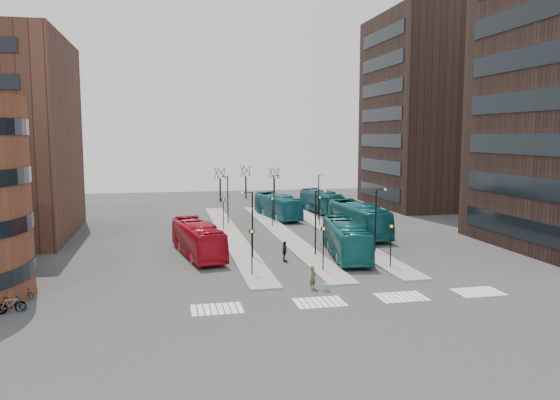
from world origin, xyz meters
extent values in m
plane|color=#313134|center=(0.00, 0.00, 0.00)|extent=(160.00, 160.00, 0.00)
cube|color=gray|center=(-4.00, 30.00, 0.07)|extent=(2.50, 45.00, 0.15)
cube|color=gray|center=(2.00, 30.00, 0.07)|extent=(2.50, 45.00, 0.15)
cube|color=gray|center=(8.00, 30.00, 0.07)|extent=(2.50, 45.00, 0.15)
cube|color=#1C509C|center=(0.21, 6.46, 0.28)|extent=(0.52, 0.46, 0.56)
imported|color=#B40D1C|center=(-8.27, 20.23, 1.62)|extent=(4.68, 11.89, 3.23)
imported|color=#125B5A|center=(5.33, 17.17, 1.66)|extent=(4.54, 12.23, 3.33)
imported|color=#145B67|center=(3.87, 41.92, 1.64)|extent=(4.61, 12.07, 3.28)
imported|color=#12565C|center=(10.36, 27.61, 1.83)|extent=(3.28, 13.19, 3.66)
imported|color=#13525F|center=(11.23, 45.86, 1.63)|extent=(3.74, 11.93, 3.27)
imported|color=#4C492D|center=(-0.62, 7.12, 0.89)|extent=(0.76, 0.75, 1.77)
imported|color=black|center=(-8.56, 16.73, 0.86)|extent=(0.96, 0.83, 1.72)
imported|color=black|center=(-0.77, 16.25, 0.93)|extent=(0.80, 1.18, 1.86)
imported|color=black|center=(4.44, 15.13, 0.78)|extent=(0.88, 1.14, 1.56)
imported|color=gray|center=(-21.00, 5.97, 0.49)|extent=(1.87, 0.66, 0.98)
imported|color=gray|center=(-21.00, 5.88, 0.54)|extent=(1.86, 1.13, 1.08)
imported|color=gray|center=(-21.00, 8.88, 0.40)|extent=(1.59, 0.78, 0.80)
cube|color=silver|center=(-9.50, 4.00, 0.01)|extent=(0.35, 2.40, 0.01)
cube|color=silver|center=(-9.07, 4.00, 0.01)|extent=(0.35, 2.40, 0.01)
cube|color=silver|center=(-8.64, 4.00, 0.01)|extent=(0.35, 2.40, 0.01)
cube|color=silver|center=(-8.21, 4.00, 0.01)|extent=(0.35, 2.40, 0.01)
cube|color=silver|center=(-7.79, 4.00, 0.01)|extent=(0.35, 2.40, 0.01)
cube|color=silver|center=(-7.36, 4.00, 0.01)|extent=(0.35, 2.40, 0.01)
cube|color=silver|center=(-6.93, 4.00, 0.01)|extent=(0.35, 2.40, 0.01)
cube|color=silver|center=(-6.50, 4.00, 0.01)|extent=(0.35, 2.40, 0.01)
cube|color=silver|center=(-2.50, 4.00, 0.01)|extent=(0.35, 2.40, 0.01)
cube|color=silver|center=(-2.07, 4.00, 0.01)|extent=(0.35, 2.40, 0.01)
cube|color=silver|center=(-1.64, 4.00, 0.01)|extent=(0.35, 2.40, 0.01)
cube|color=silver|center=(-1.21, 4.00, 0.01)|extent=(0.35, 2.40, 0.01)
cube|color=silver|center=(-0.79, 4.00, 0.01)|extent=(0.35, 2.40, 0.01)
cube|color=silver|center=(-0.36, 4.00, 0.01)|extent=(0.35, 2.40, 0.01)
cube|color=silver|center=(0.07, 4.00, 0.01)|extent=(0.35, 2.40, 0.01)
cube|color=silver|center=(0.50, 4.00, 0.01)|extent=(0.35, 2.40, 0.01)
cube|color=silver|center=(3.50, 4.00, 0.01)|extent=(0.35, 2.40, 0.01)
cube|color=silver|center=(3.93, 4.00, 0.01)|extent=(0.35, 2.40, 0.01)
cube|color=silver|center=(4.36, 4.00, 0.01)|extent=(0.35, 2.40, 0.01)
cube|color=silver|center=(4.79, 4.00, 0.01)|extent=(0.35, 2.40, 0.01)
cube|color=silver|center=(5.21, 4.00, 0.01)|extent=(0.35, 2.40, 0.01)
cube|color=silver|center=(5.64, 4.00, 0.01)|extent=(0.35, 2.40, 0.01)
cube|color=silver|center=(6.07, 4.00, 0.01)|extent=(0.35, 2.40, 0.01)
cube|color=silver|center=(6.50, 4.00, 0.01)|extent=(0.35, 2.40, 0.01)
cube|color=silver|center=(9.50, 4.00, 0.01)|extent=(0.35, 2.40, 0.01)
cube|color=silver|center=(9.93, 4.00, 0.01)|extent=(0.35, 2.40, 0.01)
cube|color=silver|center=(10.36, 4.00, 0.01)|extent=(0.35, 2.40, 0.01)
cube|color=silver|center=(10.79, 4.00, 0.01)|extent=(0.35, 2.40, 0.01)
cube|color=silver|center=(11.21, 4.00, 0.01)|extent=(0.35, 2.40, 0.01)
cube|color=silver|center=(11.64, 4.00, 0.01)|extent=(0.35, 2.40, 0.01)
cube|color=silver|center=(12.07, 4.00, 0.01)|extent=(0.35, 2.40, 0.01)
cube|color=silver|center=(12.50, 4.00, 0.01)|extent=(0.35, 2.40, 0.01)
cube|color=black|center=(21.94, 16.00, 2.50)|extent=(0.12, 16.00, 2.00)
cube|color=black|center=(21.94, 16.00, 6.50)|extent=(0.12, 16.00, 2.00)
cube|color=black|center=(21.94, 16.00, 10.50)|extent=(0.12, 16.00, 2.00)
cube|color=black|center=(21.94, 16.00, 14.50)|extent=(0.12, 16.00, 2.00)
cube|color=black|center=(21.94, 16.00, 18.50)|extent=(0.12, 16.00, 2.00)
cube|color=black|center=(21.94, 16.00, 22.50)|extent=(0.12, 16.00, 2.00)
cube|color=black|center=(32.00, 50.00, 15.00)|extent=(20.00, 20.00, 30.00)
cube|color=black|center=(21.94, 50.00, 2.50)|extent=(0.12, 16.00, 2.00)
cube|color=black|center=(21.94, 50.00, 6.50)|extent=(0.12, 16.00, 2.00)
cube|color=black|center=(21.94, 50.00, 10.50)|extent=(0.12, 16.00, 2.00)
cube|color=black|center=(21.94, 50.00, 14.50)|extent=(0.12, 16.00, 2.00)
cube|color=black|center=(21.94, 50.00, 18.50)|extent=(0.12, 16.00, 2.00)
cube|color=black|center=(21.94, 50.00, 22.50)|extent=(0.12, 16.00, 2.00)
cube|color=black|center=(21.94, 50.00, 26.50)|extent=(0.12, 16.00, 2.00)
cylinder|color=black|center=(-4.40, 12.00, 1.90)|extent=(0.10, 0.10, 3.50)
cube|color=black|center=(-4.40, 12.00, 3.65)|extent=(0.45, 0.10, 0.30)
cube|color=yellow|center=(-4.40, 11.94, 3.65)|extent=(0.20, 0.02, 0.20)
cylinder|color=black|center=(-4.40, 34.00, 1.90)|extent=(0.10, 0.10, 3.50)
cube|color=black|center=(-4.40, 34.00, 3.65)|extent=(0.45, 0.10, 0.30)
cube|color=yellow|center=(-4.40, 33.94, 3.65)|extent=(0.20, 0.02, 0.20)
cylinder|color=black|center=(1.60, 12.00, 1.90)|extent=(0.10, 0.10, 3.50)
cube|color=black|center=(1.60, 12.00, 3.65)|extent=(0.45, 0.10, 0.30)
cube|color=yellow|center=(1.60, 11.94, 3.65)|extent=(0.20, 0.02, 0.20)
cylinder|color=black|center=(1.60, 34.00, 1.90)|extent=(0.10, 0.10, 3.50)
cube|color=black|center=(1.60, 34.00, 3.65)|extent=(0.45, 0.10, 0.30)
cube|color=yellow|center=(1.60, 33.94, 3.65)|extent=(0.20, 0.02, 0.20)
cylinder|color=black|center=(7.60, 12.00, 1.90)|extent=(0.10, 0.10, 3.50)
cube|color=black|center=(7.60, 12.00, 3.65)|extent=(0.45, 0.10, 0.30)
cube|color=yellow|center=(7.60, 11.94, 3.65)|extent=(0.20, 0.02, 0.20)
cylinder|color=black|center=(7.60, 34.00, 1.90)|extent=(0.10, 0.10, 3.50)
cube|color=black|center=(7.60, 34.00, 3.65)|extent=(0.45, 0.10, 0.30)
cube|color=yellow|center=(7.60, 33.94, 3.65)|extent=(0.20, 0.02, 0.20)
cylinder|color=black|center=(-3.40, 18.00, 3.15)|extent=(0.14, 0.14, 6.00)
cylinder|color=black|center=(-3.85, 18.00, 6.15)|extent=(0.90, 0.08, 0.08)
sphere|color=silver|center=(-4.30, 18.00, 6.15)|extent=(0.24, 0.24, 0.24)
cylinder|color=black|center=(-3.40, 38.00, 3.15)|extent=(0.14, 0.14, 6.00)
cylinder|color=black|center=(-3.85, 38.00, 6.15)|extent=(0.90, 0.08, 0.08)
sphere|color=silver|center=(-4.30, 38.00, 6.15)|extent=(0.24, 0.24, 0.24)
cylinder|color=black|center=(2.60, 18.00, 3.15)|extent=(0.14, 0.14, 6.00)
cylinder|color=black|center=(3.05, 18.00, 6.15)|extent=(0.90, 0.08, 0.08)
sphere|color=silver|center=(3.50, 18.00, 6.15)|extent=(0.24, 0.24, 0.24)
cylinder|color=black|center=(2.60, 38.00, 3.15)|extent=(0.14, 0.14, 6.00)
cylinder|color=black|center=(3.05, 38.00, 6.15)|extent=(0.90, 0.08, 0.08)
sphere|color=silver|center=(3.50, 38.00, 6.15)|extent=(0.24, 0.24, 0.24)
cylinder|color=black|center=(8.60, 18.00, 3.15)|extent=(0.14, 0.14, 6.00)
cylinder|color=black|center=(9.05, 18.00, 6.15)|extent=(0.90, 0.08, 0.08)
sphere|color=silver|center=(9.50, 18.00, 6.15)|extent=(0.24, 0.24, 0.24)
cylinder|color=black|center=(8.60, 38.00, 3.15)|extent=(0.14, 0.14, 6.00)
cylinder|color=black|center=(9.05, 38.00, 6.15)|extent=(0.90, 0.08, 0.08)
sphere|color=silver|center=(9.50, 38.00, 6.15)|extent=(0.24, 0.24, 0.24)
cylinder|color=black|center=(-2.00, 62.00, 2.00)|extent=(0.30, 0.30, 4.00)
cylinder|color=black|center=(-1.30, 62.00, 4.90)|extent=(0.10, 1.56, 1.95)
cylinder|color=black|center=(-1.78, 62.67, 4.90)|extent=(1.48, 0.59, 1.97)
cylinder|color=black|center=(-2.57, 62.41, 4.90)|extent=(0.90, 1.31, 1.99)
cylinder|color=black|center=(-2.57, 61.59, 4.90)|extent=(0.89, 1.31, 1.99)
cylinder|color=black|center=(-1.79, 61.33, 4.90)|extent=(1.48, 0.58, 1.97)
cylinder|color=black|center=(3.00, 66.00, 2.00)|extent=(0.30, 0.30, 4.00)
cylinder|color=black|center=(3.70, 66.00, 4.90)|extent=(0.10, 1.56, 1.95)
cylinder|color=black|center=(3.22, 66.67, 4.90)|extent=(1.48, 0.59, 1.97)
cylinder|color=black|center=(2.43, 66.41, 4.90)|extent=(0.90, 1.31, 1.99)
cylinder|color=black|center=(2.43, 65.59, 4.90)|extent=(0.89, 1.31, 1.99)
cylinder|color=black|center=(3.21, 65.33, 4.90)|extent=(1.48, 0.58, 1.97)
cylinder|color=black|center=(7.00, 60.00, 2.00)|extent=(0.30, 0.30, 4.00)
cylinder|color=black|center=(7.70, 60.00, 4.90)|extent=(0.10, 1.56, 1.95)
cylinder|color=black|center=(7.22, 60.67, 4.90)|extent=(1.48, 0.59, 1.97)
cylinder|color=black|center=(6.43, 60.41, 4.90)|extent=(0.90, 1.31, 1.99)
cylinder|color=black|center=(6.43, 59.59, 4.90)|extent=(0.89, 1.31, 1.99)
cylinder|color=black|center=(7.21, 59.33, 4.90)|extent=(1.48, 0.58, 1.97)
camera|label=1|loc=(-11.07, -30.80, 11.35)|focal=35.00mm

